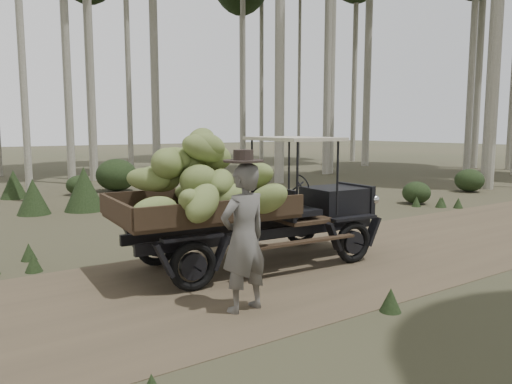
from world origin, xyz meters
The scene contains 5 objects.
ground centered at (0.00, 0.00, 0.00)m, with size 120.00×120.00×0.00m, color #473D2B.
dirt_track centered at (0.00, 0.00, 0.00)m, with size 70.00×4.00×0.01m, color brown.
banana_truck centered at (-2.63, 0.58, 1.30)m, with size 4.70×2.32×2.32m.
farmer centered at (-3.40, -1.06, 0.94)m, with size 0.71×0.54×1.99m.
undergrowth centered at (0.37, -0.05, 0.52)m, with size 24.97×23.42×1.39m.
Camera 1 is at (-6.65, -6.05, 2.25)m, focal length 35.00 mm.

